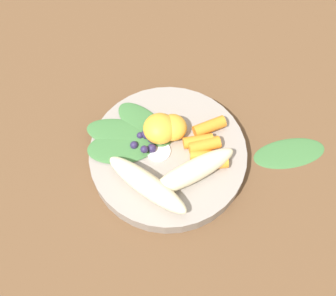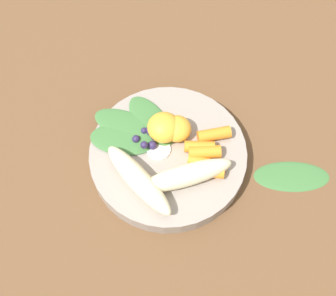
# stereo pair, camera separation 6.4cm
# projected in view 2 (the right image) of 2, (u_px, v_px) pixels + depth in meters

# --- Properties ---
(ground_plane) EXTENTS (2.40, 2.40, 0.00)m
(ground_plane) POSITION_uv_depth(u_px,v_px,m) (168.00, 159.00, 0.68)
(ground_plane) COLOR brown
(bowl) EXTENTS (0.24, 0.24, 0.03)m
(bowl) POSITION_uv_depth(u_px,v_px,m) (168.00, 155.00, 0.67)
(bowl) COLOR gray
(bowl) RESTS_ON ground_plane
(banana_peeled_left) EXTENTS (0.14, 0.09, 0.03)m
(banana_peeled_left) POSITION_uv_depth(u_px,v_px,m) (186.00, 175.00, 0.62)
(banana_peeled_left) COLOR beige
(banana_peeled_left) RESTS_ON bowl
(banana_peeled_right) EXTENTS (0.04, 0.14, 0.03)m
(banana_peeled_right) POSITION_uv_depth(u_px,v_px,m) (139.00, 180.00, 0.61)
(banana_peeled_right) COLOR beige
(banana_peeled_right) RESTS_ON bowl
(orange_segment_near) EXTENTS (0.05, 0.05, 0.04)m
(orange_segment_near) POSITION_uv_depth(u_px,v_px,m) (164.00, 127.00, 0.65)
(orange_segment_near) COLOR #F4A833
(orange_segment_near) RESTS_ON bowl
(orange_segment_far) EXTENTS (0.04, 0.04, 0.03)m
(orange_segment_far) POSITION_uv_depth(u_px,v_px,m) (177.00, 129.00, 0.65)
(orange_segment_far) COLOR #F4A833
(orange_segment_far) RESTS_ON bowl
(carrot_front) EXTENTS (0.04, 0.05, 0.02)m
(carrot_front) POSITION_uv_depth(u_px,v_px,m) (209.00, 171.00, 0.63)
(carrot_front) COLOR orange
(carrot_front) RESTS_ON bowl
(carrot_mid_left) EXTENTS (0.04, 0.05, 0.02)m
(carrot_mid_left) POSITION_uv_depth(u_px,v_px,m) (203.00, 163.00, 0.63)
(carrot_mid_left) COLOR orange
(carrot_mid_left) RESTS_ON bowl
(carrot_mid_right) EXTENTS (0.05, 0.05, 0.02)m
(carrot_mid_right) POSITION_uv_depth(u_px,v_px,m) (205.00, 152.00, 0.64)
(carrot_mid_right) COLOR orange
(carrot_mid_right) RESTS_ON bowl
(carrot_rear) EXTENTS (0.05, 0.04, 0.02)m
(carrot_rear) POSITION_uv_depth(u_px,v_px,m) (199.00, 147.00, 0.65)
(carrot_rear) COLOR orange
(carrot_rear) RESTS_ON bowl
(carrot_small) EXTENTS (0.05, 0.04, 0.02)m
(carrot_small) POSITION_uv_depth(u_px,v_px,m) (214.00, 134.00, 0.66)
(carrot_small) COLOR orange
(carrot_small) RESTS_ON bowl
(blueberry_pile) EXTENTS (0.04, 0.04, 0.02)m
(blueberry_pile) POSITION_uv_depth(u_px,v_px,m) (148.00, 138.00, 0.66)
(blueberry_pile) COLOR #2D234C
(blueberry_pile) RESTS_ON bowl
(coconut_shred_patch) EXTENTS (0.04, 0.04, 0.00)m
(coconut_shred_patch) POSITION_uv_depth(u_px,v_px,m) (159.00, 149.00, 0.65)
(coconut_shred_patch) COLOR white
(coconut_shred_patch) RESTS_ON bowl
(kale_leaf_left) EXTENTS (0.06, 0.11, 0.01)m
(kale_leaf_left) POSITION_uv_depth(u_px,v_px,m) (151.00, 121.00, 0.68)
(kale_leaf_left) COLOR #3D7038
(kale_leaf_left) RESTS_ON bowl
(kale_leaf_right) EXTENTS (0.10, 0.13, 0.01)m
(kale_leaf_right) POSITION_uv_depth(u_px,v_px,m) (130.00, 127.00, 0.67)
(kale_leaf_right) COLOR #3D7038
(kale_leaf_right) RESTS_ON bowl
(kale_leaf_rear) EXTENTS (0.11, 0.12, 0.01)m
(kale_leaf_rear) POSITION_uv_depth(u_px,v_px,m) (124.00, 139.00, 0.66)
(kale_leaf_rear) COLOR #3D7038
(kale_leaf_rear) RESTS_ON bowl
(kale_leaf_stray) EXTENTS (0.12, 0.12, 0.01)m
(kale_leaf_stray) POSITION_uv_depth(u_px,v_px,m) (292.00, 176.00, 0.66)
(kale_leaf_stray) COLOR #3D7038
(kale_leaf_stray) RESTS_ON ground_plane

